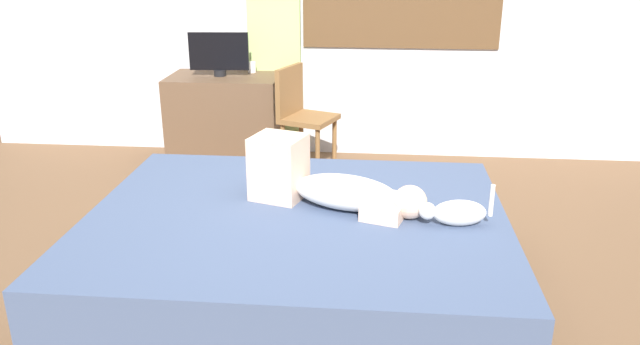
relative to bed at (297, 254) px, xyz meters
The scene contains 8 objects.
ground_plane 0.25m from the bed, 16.52° to the left, with size 16.00×16.00×0.00m, color brown.
bed is the anchor object (origin of this frame).
person_lying 0.40m from the bed, 40.27° to the left, with size 0.93×0.50×0.34m.
cat 0.84m from the bed, ahead, with size 0.36×0.13×0.21m.
desk 2.23m from the bed, 112.68° to the left, with size 0.90×0.56×0.74m.
tv_monitor 2.34m from the bed, 113.36° to the left, with size 0.48×0.10×0.35m.
cup 2.38m from the bed, 106.50° to the left, with size 0.07×0.07×0.09m, color white.
chair_by_desk 1.88m from the bed, 96.29° to the left, with size 0.49×0.49×0.86m.
Camera 1 is at (0.28, -2.89, 1.75)m, focal length 34.88 mm.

